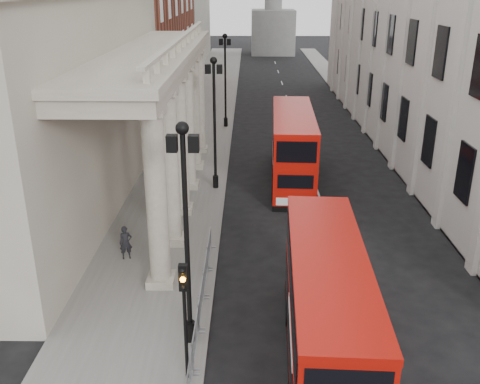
{
  "coord_description": "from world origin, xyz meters",
  "views": [
    {
      "loc": [
        1.5,
        -12.48,
        12.5
      ],
      "look_at": [
        1.1,
        12.49,
        2.74
      ],
      "focal_mm": 40.0,
      "sensor_mm": 36.0,
      "label": 1
    }
  ],
  "objects": [
    {
      "name": "kerb",
      "position": [
        -0.05,
        30.0,
        0.07
      ],
      "size": [
        0.2,
        140.0,
        0.14
      ],
      "primitive_type": "cube",
      "color": "slate",
      "rests_on": "ground"
    },
    {
      "name": "lamp_post_south",
      "position": [
        -0.6,
        4.0,
        4.91
      ],
      "size": [
        1.05,
        0.44,
        8.32
      ],
      "color": "black",
      "rests_on": "sidewalk_west"
    },
    {
      "name": "crowd_barriers",
      "position": [
        -0.35,
        2.23,
        0.67
      ],
      "size": [
        0.5,
        18.75,
        1.1
      ],
      "color": "gray",
      "rests_on": "sidewalk_west"
    },
    {
      "name": "pedestrian_a",
      "position": [
        -4.33,
        10.32,
        0.95
      ],
      "size": [
        0.7,
        0.57,
        1.66
      ],
      "primitive_type": "imported",
      "rotation": [
        0.0,
        0.0,
        0.32
      ],
      "color": "black",
      "rests_on": "sidewalk_west"
    },
    {
      "name": "portico_building",
      "position": [
        -10.5,
        18.0,
        6.0
      ],
      "size": [
        9.0,
        28.0,
        12.0
      ],
      "primitive_type": "cube",
      "color": "gray",
      "rests_on": "ground"
    },
    {
      "name": "west_building_far",
      "position": [
        -10.5,
        80.0,
        10.0
      ],
      "size": [
        9.0,
        30.0,
        20.0
      ],
      "primitive_type": "cube",
      "color": "gray",
      "rests_on": "ground"
    },
    {
      "name": "lamp_post_north",
      "position": [
        -0.6,
        36.0,
        4.91
      ],
      "size": [
        1.05,
        0.44,
        8.32
      ],
      "color": "black",
      "rests_on": "sidewalk_west"
    },
    {
      "name": "pedestrian_b",
      "position": [
        -3.19,
        18.35,
        1.09
      ],
      "size": [
        1.02,
        0.84,
        1.93
      ],
      "primitive_type": "imported",
      "rotation": [
        0.0,
        0.0,
        3.26
      ],
      "color": "black",
      "rests_on": "sidewalk_west"
    },
    {
      "name": "bus_far",
      "position": [
        4.44,
        21.66,
        2.45
      ],
      "size": [
        3.06,
        10.96,
        4.69
      ],
      "rotation": [
        0.0,
        0.0,
        -0.04
      ],
      "color": "#B71008",
      "rests_on": "ground"
    },
    {
      "name": "bus_near",
      "position": [
        4.14,
        2.78,
        2.29
      ],
      "size": [
        2.88,
        10.23,
        4.37
      ],
      "rotation": [
        0.0,
        0.0,
        -0.04
      ],
      "color": "#A80E07",
      "rests_on": "ground"
    },
    {
      "name": "pedestrian_c",
      "position": [
        -3.71,
        21.35,
        1.01
      ],
      "size": [
        0.97,
        0.73,
        1.79
      ],
      "primitive_type": "imported",
      "rotation": [
        0.0,
        0.0,
        6.48
      ],
      "color": "black",
      "rests_on": "sidewalk_west"
    },
    {
      "name": "lamp_post_mid",
      "position": [
        -0.6,
        20.0,
        4.91
      ],
      "size": [
        1.05,
        0.44,
        8.32
      ],
      "color": "black",
      "rests_on": "sidewalk_west"
    },
    {
      "name": "sidewalk_west",
      "position": [
        -3.0,
        30.0,
        0.06
      ],
      "size": [
        6.0,
        140.0,
        0.12
      ],
      "primitive_type": "cube",
      "color": "slate",
      "rests_on": "ground"
    },
    {
      "name": "sidewalk_east",
      "position": [
        13.5,
        30.0,
        0.06
      ],
      "size": [
        3.0,
        140.0,
        0.12
      ],
      "primitive_type": "cube",
      "color": "slate",
      "rests_on": "ground"
    },
    {
      "name": "traffic_light",
      "position": [
        -0.5,
        1.98,
        3.11
      ],
      "size": [
        0.28,
        0.33,
        4.3
      ],
      "color": "black",
      "rests_on": "sidewalk_west"
    }
  ]
}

